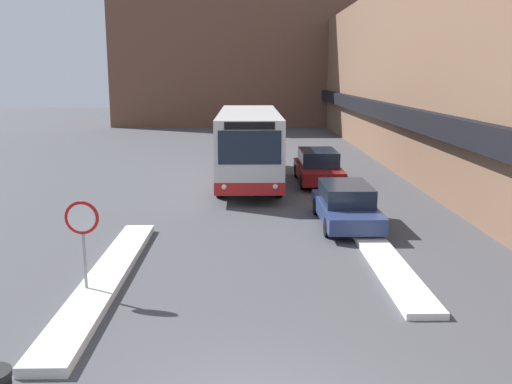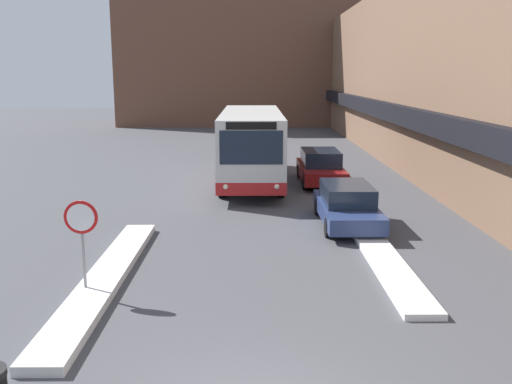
{
  "view_description": "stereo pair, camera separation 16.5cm",
  "coord_description": "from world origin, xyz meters",
  "px_view_note": "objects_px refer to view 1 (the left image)",
  "views": [
    {
      "loc": [
        -0.15,
        -7.41,
        5.01
      ],
      "look_at": [
        0.12,
        8.09,
        1.79
      ],
      "focal_mm": 40.0,
      "sensor_mm": 36.0,
      "label": 1
    },
    {
      "loc": [
        0.02,
        -7.41,
        5.01
      ],
      "look_at": [
        0.12,
        8.09,
        1.79
      ],
      "focal_mm": 40.0,
      "sensor_mm": 36.0,
      "label": 2
    }
  ],
  "objects_px": {
    "parked_car_front": "(346,205)",
    "parked_car_back": "(318,167)",
    "stop_sign": "(82,228)",
    "city_bus": "(249,144)"
  },
  "relations": [
    {
      "from": "parked_car_front",
      "to": "parked_car_back",
      "type": "height_order",
      "value": "parked_car_back"
    },
    {
      "from": "city_bus",
      "to": "stop_sign",
      "type": "relative_size",
      "value": 4.8
    },
    {
      "from": "city_bus",
      "to": "stop_sign",
      "type": "height_order",
      "value": "city_bus"
    },
    {
      "from": "parked_car_back",
      "to": "stop_sign",
      "type": "relative_size",
      "value": 2.17
    },
    {
      "from": "city_bus",
      "to": "parked_car_front",
      "type": "distance_m",
      "value": 8.45
    },
    {
      "from": "stop_sign",
      "to": "parked_car_front",
      "type": "bearing_deg",
      "value": 41.66
    },
    {
      "from": "city_bus",
      "to": "parked_car_back",
      "type": "relative_size",
      "value": 2.21
    },
    {
      "from": "parked_car_front",
      "to": "parked_car_back",
      "type": "xyz_separation_m",
      "value": [
        0.0,
        7.56,
        0.07
      ]
    },
    {
      "from": "city_bus",
      "to": "stop_sign",
      "type": "xyz_separation_m",
      "value": [
        -3.8,
        -13.98,
        -0.19
      ]
    },
    {
      "from": "city_bus",
      "to": "parked_car_back",
      "type": "bearing_deg",
      "value": -2.99
    }
  ]
}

